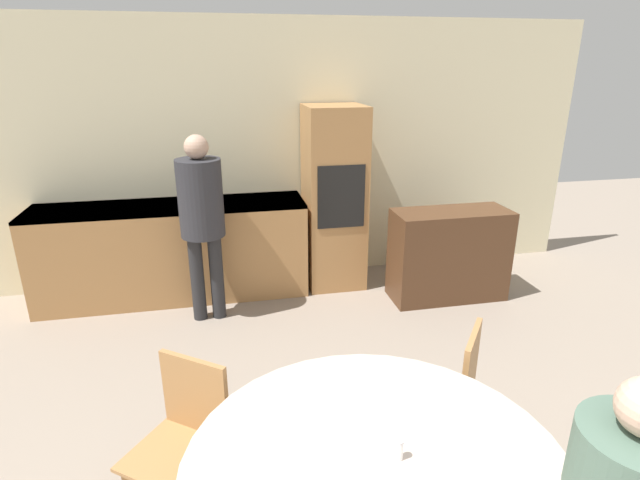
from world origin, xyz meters
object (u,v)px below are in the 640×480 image
(oven_unit, at_px, (334,198))
(sideboard, at_px, (449,255))
(person_standing, at_px, (202,210))
(chair_far_left, at_px, (185,434))
(chair_far_right, at_px, (449,387))

(oven_unit, xyz_separation_m, sideboard, (1.00, -0.57, -0.46))
(sideboard, bearing_deg, person_standing, 179.03)
(chair_far_left, bearing_deg, oven_unit, 98.99)
(oven_unit, height_order, person_standing, oven_unit)
(sideboard, height_order, person_standing, person_standing)
(person_standing, bearing_deg, oven_unit, 22.80)
(sideboard, bearing_deg, chair_far_right, -115.53)
(oven_unit, height_order, sideboard, oven_unit)
(sideboard, height_order, chair_far_right, sideboard)
(oven_unit, bearing_deg, chair_far_left, -117.44)
(sideboard, relative_size, chair_far_right, 1.30)
(chair_far_right, bearing_deg, person_standing, -109.07)
(chair_far_left, relative_size, person_standing, 0.52)
(sideboard, xyz_separation_m, person_standing, (-2.28, 0.04, 0.57))
(oven_unit, xyz_separation_m, chair_far_right, (0.06, -2.55, -0.42))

